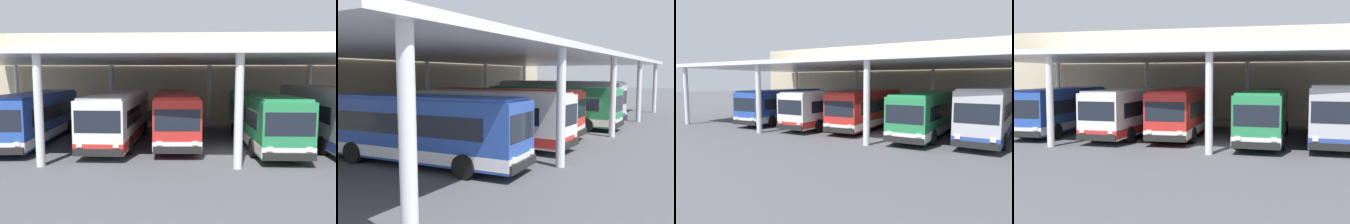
# 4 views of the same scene
# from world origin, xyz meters

# --- Properties ---
(ground_plane) EXTENTS (200.00, 200.00, 0.00)m
(ground_plane) POSITION_xyz_m (0.00, 0.00, 0.00)
(ground_plane) COLOR #47474C
(platform_kerb) EXTENTS (42.00, 4.50, 0.18)m
(platform_kerb) POSITION_xyz_m (0.00, 11.75, 0.09)
(platform_kerb) COLOR gray
(platform_kerb) RESTS_ON ground
(station_building_facade) EXTENTS (48.00, 1.60, 8.35)m
(station_building_facade) POSITION_xyz_m (0.00, 15.00, 4.18)
(station_building_facade) COLOR #C1B293
(station_building_facade) RESTS_ON ground
(canopy_shelter) EXTENTS (40.00, 17.00, 5.55)m
(canopy_shelter) POSITION_xyz_m (0.00, 5.50, 5.29)
(canopy_shelter) COLOR silver
(canopy_shelter) RESTS_ON ground
(bus_nearest_bay) EXTENTS (3.22, 10.67, 3.17)m
(bus_nearest_bay) POSITION_xyz_m (-11.98, 3.35, 1.66)
(bus_nearest_bay) COLOR #284CA8
(bus_nearest_bay) RESTS_ON ground
(bus_second_bay) EXTENTS (2.85, 10.57, 3.17)m
(bus_second_bay) POSITION_xyz_m (-6.57, 3.26, 1.66)
(bus_second_bay) COLOR white
(bus_second_bay) RESTS_ON ground
(bus_middle_bay) EXTENTS (3.04, 10.63, 3.17)m
(bus_middle_bay) POSITION_xyz_m (-3.04, 3.97, 1.66)
(bus_middle_bay) COLOR red
(bus_middle_bay) RESTS_ON ground
(bus_far_bay) EXTENTS (2.74, 10.53, 3.17)m
(bus_far_bay) POSITION_xyz_m (2.37, 2.82, 1.66)
(bus_far_bay) COLOR #28844C
(bus_far_bay) RESTS_ON ground
(bus_departing) EXTENTS (3.04, 11.42, 3.57)m
(bus_departing) POSITION_xyz_m (6.41, 3.79, 1.84)
(bus_departing) COLOR #B7B7BC
(bus_departing) RESTS_ON ground
(bench_waiting) EXTENTS (1.80, 0.45, 0.92)m
(bench_waiting) POSITION_xyz_m (-9.09, 11.82, 0.66)
(bench_waiting) COLOR #4C515B
(bench_waiting) RESTS_ON platform_kerb
(trash_bin) EXTENTS (0.52, 0.52, 0.98)m
(trash_bin) POSITION_xyz_m (-5.45, 11.80, 0.68)
(trash_bin) COLOR #33383D
(trash_bin) RESTS_ON platform_kerb
(banner_sign) EXTENTS (0.70, 0.12, 3.20)m
(banner_sign) POSITION_xyz_m (7.54, 10.94, 1.98)
(banner_sign) COLOR #B2B2B7
(banner_sign) RESTS_ON platform_kerb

